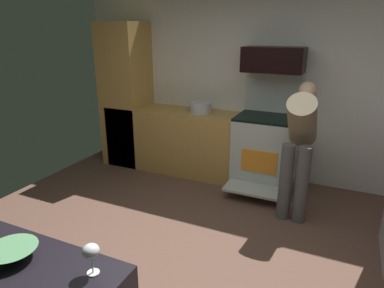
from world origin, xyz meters
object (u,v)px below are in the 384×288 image
(person_cook, at_px, (300,141))
(wine_glass_extra, at_px, (91,252))
(oven_range, at_px, (265,149))
(mixing_bowl_small, at_px, (12,253))
(microwave, at_px, (274,60))
(stock_pot, at_px, (201,108))

(person_cook, xyz_separation_m, wine_glass_extra, (-0.58, -2.60, 0.15))
(wine_glass_extra, bearing_deg, oven_range, 88.28)
(wine_glass_extra, bearing_deg, mixing_bowl_small, -169.19)
(person_cook, relative_size, wine_glass_extra, 9.17)
(microwave, distance_m, wine_glass_extra, 3.35)
(wine_glass_extra, xyz_separation_m, stock_pot, (-0.84, 3.21, -0.05))
(microwave, bearing_deg, oven_range, -90.00)
(mixing_bowl_small, relative_size, wine_glass_extra, 1.61)
(oven_range, xyz_separation_m, mixing_bowl_small, (-0.54, -3.28, 0.42))
(mixing_bowl_small, bearing_deg, stock_pot, 96.92)
(oven_range, bearing_deg, microwave, 90.00)
(oven_range, relative_size, mixing_bowl_small, 5.83)
(person_cook, relative_size, stock_pot, 4.88)
(microwave, relative_size, stock_pot, 2.48)
(person_cook, distance_m, mixing_bowl_small, 2.87)
(oven_range, xyz_separation_m, microwave, (-0.00, 0.09, 1.14))
(wine_glass_extra, relative_size, stock_pot, 0.53)
(oven_range, distance_m, mixing_bowl_small, 3.35)
(stock_pot, bearing_deg, oven_range, -0.82)
(oven_range, relative_size, stock_pot, 4.99)
(person_cook, distance_m, wine_glass_extra, 2.67)
(microwave, xyz_separation_m, mixing_bowl_small, (-0.54, -3.38, -0.71))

